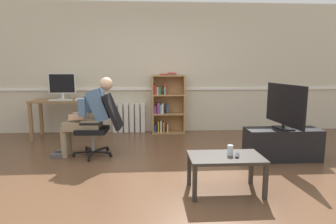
{
  "coord_description": "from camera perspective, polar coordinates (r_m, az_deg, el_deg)",
  "views": [
    {
      "loc": [
        -0.11,
        -3.45,
        1.39
      ],
      "look_at": [
        0.15,
        0.85,
        0.7
      ],
      "focal_mm": 30.35,
      "sensor_mm": 36.0,
      "label": 1
    }
  ],
  "objects": [
    {
      "name": "ground_plane",
      "position": [
        3.72,
        -1.54,
        -12.83
      ],
      "size": [
        18.0,
        18.0,
        0.0
      ],
      "primitive_type": "plane",
      "color": "brown"
    },
    {
      "name": "back_wall",
      "position": [
        6.1,
        -2.46,
        8.69
      ],
      "size": [
        12.0,
        0.13,
        2.7
      ],
      "color": "beige",
      "rests_on": "ground_plane"
    },
    {
      "name": "computer_desk",
      "position": [
        5.89,
        -19.85,
        1.26
      ],
      "size": [
        1.24,
        0.59,
        0.76
      ],
      "color": "olive",
      "rests_on": "ground_plane"
    },
    {
      "name": "imac_monitor",
      "position": [
        5.95,
        -20.49,
        5.22
      ],
      "size": [
        0.52,
        0.14,
        0.51
      ],
      "color": "silver",
      "rests_on": "computer_desk"
    },
    {
      "name": "keyboard",
      "position": [
        5.76,
        -20.7,
        2.29
      ],
      "size": [
        0.42,
        0.12,
        0.02
      ],
      "primitive_type": "cube",
      "color": "silver",
      "rests_on": "computer_desk"
    },
    {
      "name": "computer_mouse",
      "position": [
        5.69,
        -17.8,
        2.43
      ],
      "size": [
        0.06,
        0.1,
        0.03
      ],
      "primitive_type": "cube",
      "color": "white",
      "rests_on": "computer_desk"
    },
    {
      "name": "bookshelf",
      "position": [
        5.96,
        -0.36,
        1.52
      ],
      "size": [
        0.68,
        0.29,
        1.27
      ],
      "color": "#AD7F4C",
      "rests_on": "ground_plane"
    },
    {
      "name": "radiator",
      "position": [
        6.11,
        -7.84,
        -1.18
      ],
      "size": [
        0.68,
        0.08,
        0.62
      ],
      "color": "white",
      "rests_on": "ground_plane"
    },
    {
      "name": "office_chair",
      "position": [
        4.54,
        -13.15,
        -2.12
      ],
      "size": [
        0.79,
        0.61,
        0.98
      ],
      "rotation": [
        0.0,
        0.0,
        -1.61
      ],
      "color": "black",
      "rests_on": "ground_plane"
    },
    {
      "name": "person_seated",
      "position": [
        4.56,
        -15.49,
        -0.52
      ],
      "size": [
        0.97,
        0.4,
        1.23
      ],
      "rotation": [
        0.0,
        0.0,
        -1.61
      ],
      "color": "#937F60",
      "rests_on": "ground_plane"
    },
    {
      "name": "tv_stand",
      "position": [
        4.63,
        21.94,
        -6.0
      ],
      "size": [
        1.1,
        0.4,
        0.47
      ],
      "color": "black",
      "rests_on": "ground_plane"
    },
    {
      "name": "tv_screen",
      "position": [
        4.52,
        22.4,
        1.2
      ],
      "size": [
        0.23,
        0.99,
        0.67
      ],
      "rotation": [
        0.0,
        0.0,
        1.66
      ],
      "color": "black",
      "rests_on": "tv_stand"
    },
    {
      "name": "coffee_table",
      "position": [
        3.25,
        11.48,
        -9.56
      ],
      "size": [
        0.81,
        0.49,
        0.42
      ],
      "color": "#332D28",
      "rests_on": "ground_plane"
    },
    {
      "name": "drinking_glass",
      "position": [
        3.24,
        12.37,
        -7.5
      ],
      "size": [
        0.06,
        0.06,
        0.12
      ],
      "primitive_type": "cylinder",
      "color": "silver",
      "rests_on": "coffee_table"
    },
    {
      "name": "spare_remote",
      "position": [
        3.24,
        13.73,
        -8.48
      ],
      "size": [
        0.09,
        0.15,
        0.02
      ],
      "primitive_type": "cube",
      "rotation": [
        0.0,
        0.0,
        2.79
      ],
      "color": "black",
      "rests_on": "coffee_table"
    }
  ]
}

